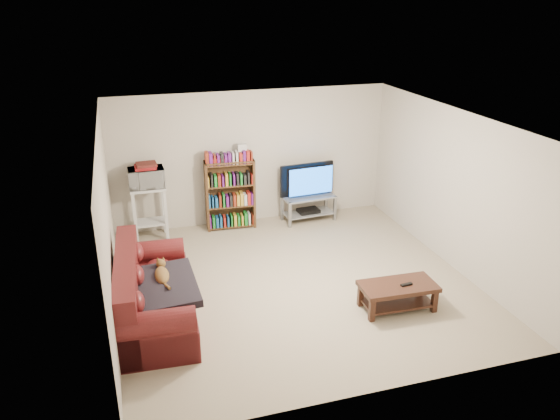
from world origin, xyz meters
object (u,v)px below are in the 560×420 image
object	(u,v)px
sofa	(149,298)
coffee_table	(398,292)
bookshelf	(230,194)
tv_stand	(309,204)

from	to	relation	value
sofa	coffee_table	world-z (taller)	sofa
sofa	coffee_table	bearing A→B (deg)	-9.00
sofa	bookshelf	distance (m)	3.11
coffee_table	tv_stand	size ratio (longest dim) A/B	1.04
sofa	bookshelf	world-z (taller)	bookshelf
tv_stand	bookshelf	distance (m)	1.48
sofa	tv_stand	size ratio (longest dim) A/B	2.18
bookshelf	tv_stand	bearing A→B (deg)	-0.48
tv_stand	coffee_table	bearing A→B (deg)	-92.64
tv_stand	bookshelf	size ratio (longest dim) A/B	0.79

